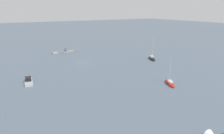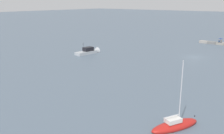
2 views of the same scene
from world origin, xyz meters
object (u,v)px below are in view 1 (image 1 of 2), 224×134
object	(u,v)px
person_seated_grey_left	(66,50)
motorboat_grey_near	(28,81)
person_seated_blue_right	(65,51)
sailboat_black_far	(152,58)
sailboat_red_mid	(170,83)
umbrella_open_navy	(65,49)

from	to	relation	value
person_seated_grey_left	motorboat_grey_near	xyz separation A→B (m)	(21.20, 31.95, -0.56)
person_seated_blue_right	motorboat_grey_near	xyz separation A→B (m)	(20.64, 31.87, -0.56)
person_seated_blue_right	sailboat_black_far	xyz separation A→B (m)	(-24.86, 29.39, -0.60)
sailboat_red_mid	motorboat_grey_near	world-z (taller)	sailboat_red_mid
person_seated_grey_left	person_seated_blue_right	xyz separation A→B (m)	(0.56, 0.07, 0.00)
person_seated_blue_right	sailboat_black_far	world-z (taller)	sailboat_black_far
person_seated_blue_right	sailboat_red_mid	bearing A→B (deg)	101.49
person_seated_blue_right	sailboat_red_mid	xyz separation A→B (m)	(-10.56, 52.39, -0.67)
person_seated_blue_right	sailboat_black_far	size ratio (longest dim) A/B	0.08
person_seated_blue_right	umbrella_open_navy	size ratio (longest dim) A/B	0.58
sailboat_red_mid	person_seated_grey_left	bearing A→B (deg)	126.10
person_seated_blue_right	motorboat_grey_near	bearing A→B (deg)	57.17
person_seated_grey_left	person_seated_blue_right	world-z (taller)	same
sailboat_red_mid	motorboat_grey_near	bearing A→B (deg)	171.97
umbrella_open_navy	motorboat_grey_near	world-z (taller)	motorboat_grey_near
sailboat_black_far	umbrella_open_navy	bearing A→B (deg)	-23.21
umbrella_open_navy	motorboat_grey_near	bearing A→B (deg)	56.85
sailboat_red_mid	sailboat_black_far	distance (m)	27.09
sailboat_red_mid	sailboat_black_far	world-z (taller)	sailboat_black_far
person_seated_grey_left	umbrella_open_navy	world-z (taller)	umbrella_open_navy
person_seated_blue_right	umbrella_open_navy	world-z (taller)	umbrella_open_navy
umbrella_open_navy	sailboat_red_mid	world-z (taller)	sailboat_red_mid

